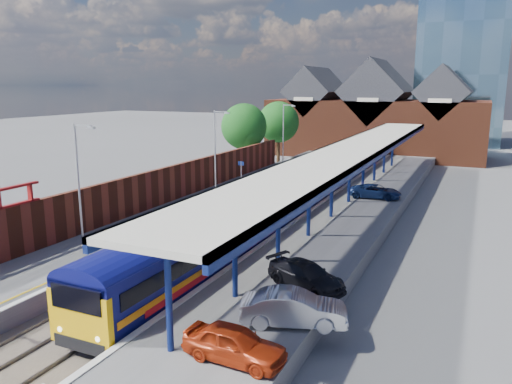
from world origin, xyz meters
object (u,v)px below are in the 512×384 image
lamp_post_c (216,146)px  lamp_post_d (284,131)px  lamp_post_b (80,177)px  parked_car_dark (306,275)px  parked_car_blue (376,191)px  parked_car_silver (294,308)px  platform_sign (241,170)px  train (331,171)px  parked_car_red (234,343)px

lamp_post_c → lamp_post_d: 16.00m
lamp_post_b → parked_car_dark: size_ratio=1.74×
parked_car_dark → parked_car_blue: 19.95m
lamp_post_c → parked_car_silver: 25.32m
parked_car_dark → parked_car_blue: (-0.81, 19.93, -0.02)m
lamp_post_b → platform_sign: size_ratio=2.80×
parked_car_silver → parked_car_dark: bearing=-6.4°
train → parked_car_silver: (6.75, -28.52, -0.45)m
lamp_post_c → parked_car_dark: 21.99m
parked_car_red → parked_car_silver: 3.37m
train → parked_car_blue: train is taller
platform_sign → parked_car_silver: bearing=-59.4°
lamp_post_d → parked_car_silver: 39.37m
parked_car_blue → lamp_post_b: bearing=143.8°
lamp_post_b → platform_sign: lamp_post_b is taller
train → parked_car_blue: size_ratio=16.10×
parked_car_silver → parked_car_dark: parked_car_silver is taller
train → parked_car_red: train is taller
lamp_post_b → parked_car_silver: size_ratio=1.71×
platform_sign → parked_car_silver: (13.25, -22.41, -1.02)m
train → parked_car_dark: size_ratio=16.36×
lamp_post_c → parked_car_dark: bearing=-50.4°
lamp_post_c → parked_car_red: size_ratio=1.95×
train → lamp_post_b: 25.52m
platform_sign → parked_car_red: (12.32, -25.64, -1.08)m
parked_car_red → parked_car_silver: bearing=-13.4°
lamp_post_d → parked_car_red: lamp_post_d is taller
parked_car_silver → parked_car_blue: 23.66m
platform_sign → parked_car_red: 28.47m
lamp_post_d → parked_car_blue: (13.04, -12.80, -3.42)m
lamp_post_d → parked_car_silver: bearing=-68.1°
lamp_post_c → parked_car_blue: (13.04, 3.20, -3.42)m
parked_car_silver → lamp_post_c: bearing=17.6°
platform_sign → parked_car_red: bearing=-64.3°
lamp_post_d → platform_sign: size_ratio=2.80×
lamp_post_b → parked_car_silver: lamp_post_b is taller
lamp_post_c → platform_sign: size_ratio=2.80×
lamp_post_c → platform_sign: (1.36, 2.00, -2.30)m
lamp_post_c → lamp_post_b: bearing=-90.0°
lamp_post_d → parked_car_blue: bearing=-44.5°
platform_sign → parked_car_blue: (11.68, 1.20, -1.12)m
lamp_post_b → parked_car_blue: size_ratio=1.71×
lamp_post_b → lamp_post_d: (0.00, 32.00, 0.00)m
lamp_post_c → parked_car_red: lamp_post_c is taller
lamp_post_c → platform_sign: 3.34m
lamp_post_b → parked_car_dark: lamp_post_b is taller
parked_car_red → parked_car_dark: bearing=1.1°
parked_car_red → train: bearing=12.9°
parked_car_silver → parked_car_blue: size_ratio=1.00×
parked_car_dark → lamp_post_c: bearing=63.7°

